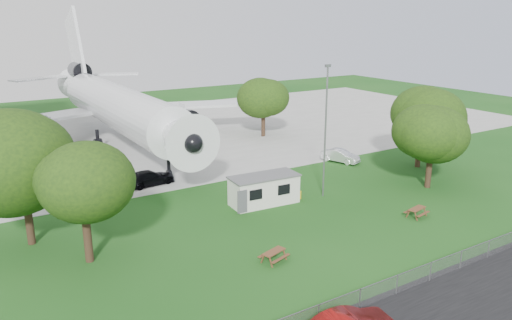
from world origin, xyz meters
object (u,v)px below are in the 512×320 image
site_cabin (264,190)px  picnic_east (416,217)px  picnic_west (274,261)px  airliner (115,104)px

site_cabin → picnic_east: bearing=-45.6°
site_cabin → picnic_west: site_cabin is taller
airliner → picnic_east: airliner is taller
airliner → picnic_east: size_ratio=26.52×
site_cabin → picnic_east: 13.13m
airliner → site_cabin: (4.49, -28.39, -3.96)m
picnic_east → site_cabin: bearing=122.8°
airliner → picnic_west: 38.33m
airliner → picnic_west: (-0.91, -37.96, -5.27)m
picnic_west → picnic_east: size_ratio=1.00×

